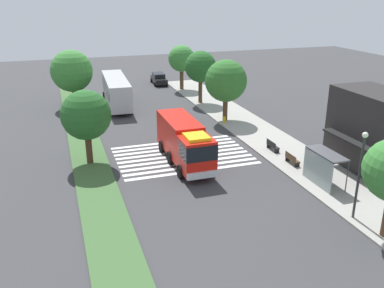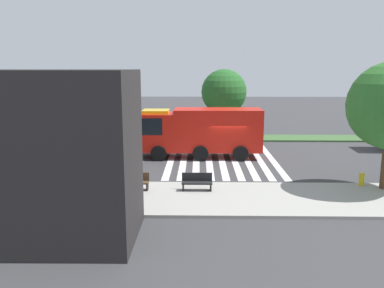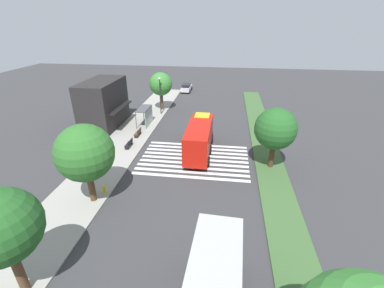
# 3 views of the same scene
# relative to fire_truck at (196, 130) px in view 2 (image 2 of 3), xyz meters

# --- Properties ---
(ground_plane) EXTENTS (120.00, 120.00, 0.00)m
(ground_plane) POSITION_rel_fire_truck_xyz_m (-2.26, 0.36, -2.01)
(ground_plane) COLOR #38383A
(sidewalk) EXTENTS (60.00, 5.11, 0.14)m
(sidewalk) POSITION_rel_fire_truck_xyz_m (-2.26, 9.40, -1.94)
(sidewalk) COLOR #9E9B93
(sidewalk) RESTS_ON ground_plane
(median_strip) EXTENTS (60.00, 3.00, 0.14)m
(median_strip) POSITION_rel_fire_truck_xyz_m (-2.26, -7.62, -1.94)
(median_strip) COLOR #3D6033
(median_strip) RESTS_ON ground_plane
(crosswalk) EXTENTS (7.65, 11.67, 0.01)m
(crosswalk) POSITION_rel_fire_truck_xyz_m (-1.84, 0.36, -2.00)
(crosswalk) COLOR silver
(crosswalk) RESTS_ON ground_plane
(fire_truck) EXTENTS (9.15, 2.78, 3.55)m
(fire_truck) POSITION_rel_fire_truck_xyz_m (0.00, 0.00, 0.00)
(fire_truck) COLOR red
(fire_truck) RESTS_ON ground_plane
(bus_stop_shelter) EXTENTS (3.50, 1.40, 2.46)m
(bus_stop_shelter) POSITION_rel_fire_truck_xyz_m (7.20, 8.31, -0.12)
(bus_stop_shelter) COLOR #4C4C51
(bus_stop_shelter) RESTS_ON sidewalk
(bench_near_shelter) EXTENTS (1.60, 0.50, 0.90)m
(bench_near_shelter) POSITION_rel_fire_truck_xyz_m (3.20, 8.31, -1.42)
(bench_near_shelter) COLOR #4C3823
(bench_near_shelter) RESTS_ON sidewalk
(bench_west_of_shelter) EXTENTS (1.60, 0.50, 0.90)m
(bench_west_of_shelter) POSITION_rel_fire_truck_xyz_m (-0.13, 8.31, -1.42)
(bench_west_of_shelter) COLOR black
(bench_west_of_shelter) RESTS_ON sidewalk
(storefront_building) EXTENTS (8.20, 4.90, 6.42)m
(storefront_building) POSITION_rel_fire_truck_xyz_m (6.27, 13.99, 1.20)
(storefront_building) COLOR #282626
(storefront_building) RESTS_ON ground_plane
(median_tree_west) EXTENTS (4.09, 4.09, 6.19)m
(median_tree_west) POSITION_rel_fire_truck_xyz_m (-2.46, -7.62, 2.25)
(median_tree_west) COLOR #47301E
(median_tree_west) RESTS_ON median_strip
(fire_hydrant) EXTENTS (0.28, 0.28, 0.70)m
(fire_hydrant) POSITION_rel_fire_truck_xyz_m (-9.12, 7.35, -1.52)
(fire_hydrant) COLOR gold
(fire_hydrant) RESTS_ON sidewalk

